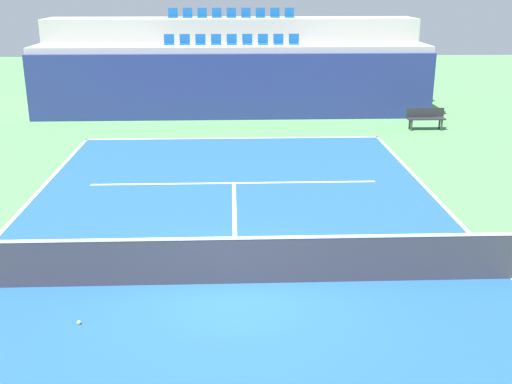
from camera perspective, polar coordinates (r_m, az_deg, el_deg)
name	(u,v)px	position (r m, az deg, el deg)	size (l,w,h in m)	color
ground_plane	(236,284)	(12.21, -1.86, -8.37)	(80.00, 80.00, 0.00)	#4C8C4C
court_surface	(236,284)	(12.21, -1.86, -8.35)	(11.00, 24.00, 0.01)	#1E4C99
baseline_far	(233,138)	(23.50, -2.10, 4.93)	(11.00, 0.10, 0.00)	white
service_line_far	(234,183)	(18.15, -2.03, 0.82)	(8.26, 0.10, 0.00)	white
centre_service_line	(235,223)	(15.13, -1.96, -2.85)	(0.10, 6.40, 0.00)	white
back_wall	(232,87)	(26.65, -2.17, 9.53)	(17.07, 0.30, 2.75)	navy
stands_tier_lower	(232,80)	(27.96, -2.18, 10.21)	(17.07, 2.40, 3.00)	#9E9E99
stands_tier_upper	(232,62)	(30.28, -2.21, 11.81)	(17.07, 2.40, 4.01)	#9E9E99
seating_row_lower	(232,42)	(27.87, -2.23, 13.55)	(5.87, 0.44, 0.44)	#145193
seating_row_upper	(231,15)	(30.20, -2.26, 15.84)	(5.87, 0.44, 0.44)	#145193
tennis_net	(235,260)	(11.99, -1.88, -6.20)	(11.08, 0.08, 1.07)	black
player_bench	(426,117)	(25.75, 15.22, 6.62)	(1.50, 0.40, 0.85)	#232328
tennis_ball_2	(79,323)	(11.25, -15.84, -11.38)	(0.07, 0.07, 0.07)	#CCE033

